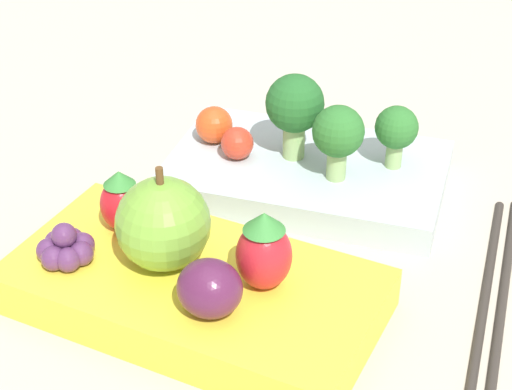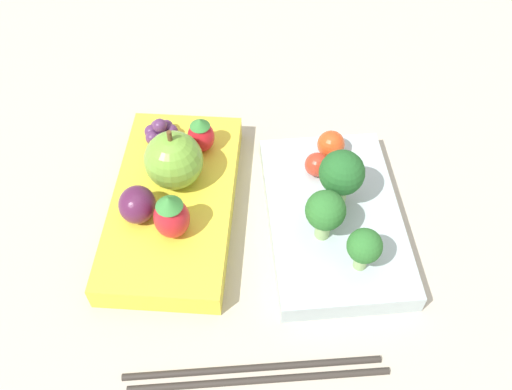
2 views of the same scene
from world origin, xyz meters
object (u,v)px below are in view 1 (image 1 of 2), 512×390
Objects in this scene: grape_cluster at (66,248)px; chopsticks_pair at (495,289)px; cherry_tomato_1 at (214,125)px; strawberry_0 at (121,201)px; broccoli_floret_0 at (396,130)px; apple at (163,224)px; cherry_tomato_0 at (237,143)px; strawberry_1 at (264,251)px; broccoli_floret_2 at (291,106)px; broccoli_floret_1 at (338,134)px; plum at (210,288)px; bento_box_fruit at (194,290)px; bento_box_savoury at (307,174)px.

chopsticks_pair is at bearing 21.68° from grape_cluster.
strawberry_0 reaches higher than cherry_tomato_1.
broccoli_floret_0 is 0.13m from cherry_tomato_1.
apple reaches higher than strawberry_0.
cherry_tomato_0 is 0.15m from strawberry_1.
broccoli_floret_1 is at bearing -23.40° from broccoli_floret_2.
strawberry_1 is at bearing -11.62° from strawberry_0.
plum is at bearing -32.86° from strawberry_0.
strawberry_1 is at bearing -102.25° from broccoli_floret_0.
broccoli_floret_1 is 0.13m from strawberry_1.
grape_cluster is 0.26m from chopsticks_pair.
strawberry_0 is at bearing -133.93° from broccoli_floret_0.
apple is at bearing -120.31° from broccoli_floret_0.
apple is 1.59× the size of strawberry_0.
bento_box_fruit is at bearing -173.25° from strawberry_1.
apple is 0.05m from strawberry_0.
broccoli_floret_1 is 0.04m from broccoli_floret_2.
strawberry_0 is (-0.06, -0.13, -0.02)m from broccoli_floret_2.
bento_box_savoury is 5.89× the size of grape_cluster.
cherry_tomato_0 reaches higher than bento_box_fruit.
bento_box_fruit is at bearing -91.52° from broccoli_floret_2.
bento_box_savoury is 0.15m from strawberry_1.
broccoli_floret_1 is 0.84× the size of apple.
cherry_tomato_0 is (-0.11, -0.03, -0.02)m from broccoli_floret_0.
broccoli_floret_0 reaches higher than cherry_tomato_1.
cherry_tomato_0 is at bearing 107.69° from plum.
broccoli_floret_2 reaches higher than bento_box_savoury.
apple is 0.06m from grape_cluster.
plum reaches higher than chopsticks_pair.
strawberry_1 reaches higher than bento_box_savoury.
strawberry_1 is 0.04m from plum.
bento_box_savoury is at bearing 150.87° from broccoli_floret_1.
apple is 0.05m from plum.
broccoli_floret_0 is at bearing 42.09° from broccoli_floret_1.
broccoli_floret_0 is at bearing 5.75° from cherry_tomato_1.
strawberry_0 is at bearing -121.72° from bento_box_savoury.
apple is (-0.10, -0.17, 0.00)m from broccoli_floret_0.
strawberry_1 is at bearing 6.75° from bento_box_fruit.
plum is at bearing -88.46° from bento_box_savoury.
broccoli_floret_2 is at bearing 156.60° from broccoli_floret_1.
broccoli_floret_0 is at bearing 15.33° from cherry_tomato_0.
broccoli_floret_0 is 0.24m from grape_cluster.
plum is at bearing -72.31° from cherry_tomato_0.
apple reaches higher than bento_box_savoury.
broccoli_floret_0 is 0.17m from strawberry_1.
chopsticks_pair is at bearing 25.61° from bento_box_fruit.
bento_box_savoury is 8.60× the size of cherry_tomato_0.
cherry_tomato_0 is 0.14m from apple.
bento_box_fruit is 9.50× the size of cherry_tomato_0.
broccoli_floret_1 is at bearing 52.44° from grape_cluster.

